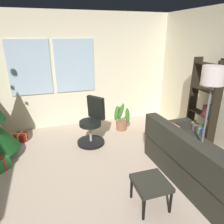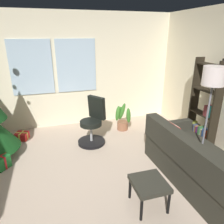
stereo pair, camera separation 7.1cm
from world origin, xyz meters
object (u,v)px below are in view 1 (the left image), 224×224
gift_box_green (0,163)px  potted_plant (121,119)px  couch (213,168)px  bookshelf (203,111)px  office_chair (92,126)px  footstool (151,184)px  gift_box_red (20,137)px  floor_lamp (212,85)px

gift_box_green → potted_plant: (2.49, 0.90, 0.14)m
couch → bookshelf: (0.56, 1.01, 0.48)m
office_chair → footstool: bearing=-79.6°
gift_box_red → office_chair: size_ratio=0.32×
couch → gift_box_red: bearing=140.5°
footstool → office_chair: 1.94m
gift_box_green → footstool: bearing=-35.9°
couch → bookshelf: bearing=60.9°
gift_box_red → office_chair: (1.45, -0.56, 0.30)m
potted_plant → bookshelf: bearing=-46.8°
gift_box_red → gift_box_green: bearing=-103.1°
footstool → bookshelf: bearing=33.9°
bookshelf → potted_plant: 1.81m
office_chair → floor_lamp: floor_lamp is taller
footstool → potted_plant: 2.41m
footstool → gift_box_green: bearing=144.1°
office_chair → potted_plant: bearing=29.8°
potted_plant → office_chair: bearing=-150.2°
gift_box_green → office_chair: 1.76m
gift_box_green → bookshelf: 3.75m
couch → gift_box_red: couch is taller
couch → gift_box_green: bearing=156.1°
couch → floor_lamp: floor_lamp is taller
couch → bookshelf: bookshelf is taller
footstool → gift_box_red: footstool is taller
potted_plant → gift_box_green: bearing=-160.2°
footstool → gift_box_red: (-1.80, 2.47, -0.25)m
gift_box_red → gift_box_green: (-0.23, -1.00, 0.04)m
footstool → floor_lamp: floor_lamp is taller
couch → footstool: 1.09m
couch → floor_lamp: bearing=73.6°
office_chair → bookshelf: (1.99, -0.81, 0.38)m
floor_lamp → footstool: bearing=-156.3°
gift_box_green → office_chair: bearing=14.5°
couch → gift_box_red: 3.74m
footstool → floor_lamp: 1.72m
footstool → floor_lamp: size_ratio=0.26×
gift_box_red → bookshelf: 3.77m
gift_box_green → bookshelf: size_ratio=0.19×
footstool → gift_box_red: bearing=126.1°
bookshelf → floor_lamp: bearing=-127.1°
couch → gift_box_green: size_ratio=6.36×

